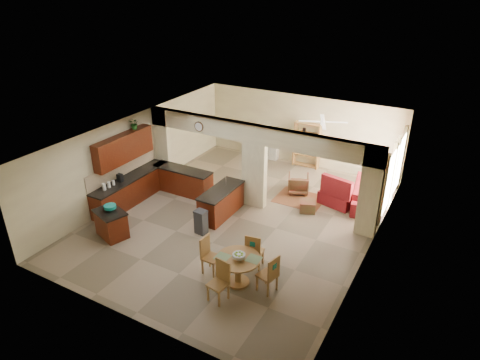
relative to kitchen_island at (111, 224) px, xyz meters
The scene contains 39 objects.
floor 3.89m from the kitchen_island, 44.46° to the left, with size 10.00×10.00×0.00m, color gray.
ceiling 4.54m from the kitchen_island, 44.46° to the left, with size 10.00×10.00×0.00m, color white.
wall_back 8.25m from the kitchen_island, 70.30° to the left, with size 8.00×8.00×0.00m, color beige.
wall_front 3.72m from the kitchen_island, 39.71° to the right, with size 8.00×8.00×0.00m, color beige.
wall_left 3.14m from the kitchen_island, 114.60° to the left, with size 10.00×10.00×0.00m, color beige.
wall_right 7.35m from the kitchen_island, 21.83° to the left, with size 10.00×10.00×0.00m, color beige.
partition_left_pier 3.95m from the kitchen_island, 104.23° to the left, with size 0.60×0.25×2.80m, color beige.
partition_center_pier 4.67m from the kitchen_island, 53.34° to the left, with size 0.80×0.25×2.20m, color beige.
partition_right_pier 7.51m from the kitchen_island, 29.86° to the left, with size 0.60×0.25×2.80m, color beige.
partition_header 5.07m from the kitchen_island, 53.34° to the left, with size 8.00×0.25×0.60m, color beige.
kitchen_counter 2.51m from the kitchen_island, 101.50° to the left, with size 2.52×3.29×1.48m.
upper_cabinets 2.65m from the kitchen_island, 119.06° to the left, with size 0.35×2.40×0.90m, color #440D07.
peninsula 3.38m from the kitchen_island, 50.23° to the left, with size 0.70×1.85×0.91m.
wall_clock 4.17m from the kitchen_island, 77.94° to the left, with size 0.34×0.34×0.03m, color #4A3118.
rug 6.24m from the kitchen_island, 50.52° to the left, with size 1.60×1.30×0.01m, color brown.
fireplace 7.63m from the kitchen_island, 81.25° to the left, with size 1.60×0.35×1.20m.
shelving_unit 8.16m from the kitchen_island, 67.55° to the left, with size 1.00×0.32×1.80m, color #9C6835.
window_a 8.43m from the kitchen_island, 36.65° to the left, with size 0.02×0.90×1.90m, color white.
window_b 9.53m from the kitchen_island, 44.91° to the left, with size 0.02×0.90×1.90m, color white.
glazed_door 8.94m from the kitchen_island, 41.04° to the left, with size 0.02×0.70×2.10m, color white.
drape_a_left 8.05m from the kitchen_island, 33.38° to the left, with size 0.10×0.28×2.30m, color #41211A.
drape_a_right 8.76m from the kitchen_island, 39.97° to the left, with size 0.10×0.28×2.30m, color #41211A.
drape_b_left 9.09m from the kitchen_island, 42.40° to the left, with size 0.10×0.28×2.30m, color #41211A.
drape_b_right 9.94m from the kitchen_island, 47.53° to the left, with size 0.10×0.28×2.30m, color #41211A.
ceiling_fan 7.44m from the kitchen_island, 53.27° to the left, with size 1.00×1.00×0.10m, color white.
kitchen_island is the anchor object (origin of this frame).
teal_bowl 0.50m from the kitchen_island, 115.03° to the left, with size 0.35×0.35×0.17m, color #138479.
trash_can 2.60m from the kitchen_island, 32.61° to the left, with size 0.33×0.28×0.70m, color #2B2B2D.
dining_table 4.27m from the kitchen_island, ahead, with size 1.11×1.11×0.76m.
fruit_bowl 4.33m from the kitchen_island, ahead, with size 0.32×0.32×0.17m, color #67A122.
sofa 8.30m from the kitchen_island, 43.12° to the left, with size 0.95×2.44×0.71m, color maroon.
chaise 7.32m from the kitchen_island, 44.77° to the left, with size 1.10×0.90×0.44m, color maroon.
armchair 6.43m from the kitchen_island, 54.82° to the left, with size 0.70×0.72×0.66m, color maroon.
ottoman 6.13m from the kitchen_island, 42.99° to the left, with size 0.49×0.49×0.36m, color maroon.
plant 3.48m from the kitchen_island, 112.82° to the left, with size 0.34×0.30×0.38m, color #154512.
chair_north 4.38m from the kitchen_island, ahead, with size 0.48×0.48×1.02m.
chair_east 5.10m from the kitchen_island, ahead, with size 0.51×0.51×1.02m.
chair_south 4.24m from the kitchen_island, ahead, with size 0.48×0.48×1.02m.
chair_west 3.38m from the kitchen_island, ahead, with size 0.44×0.43×1.02m.
Camera 1 is at (5.69, -10.17, 7.01)m, focal length 32.00 mm.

